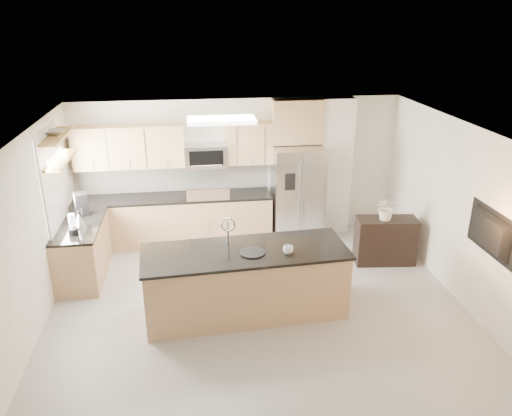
{
  "coord_description": "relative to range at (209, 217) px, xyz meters",
  "views": [
    {
      "loc": [
        -0.87,
        -5.68,
        4.06
      ],
      "look_at": [
        0.07,
        1.3,
        1.26
      ],
      "focal_mm": 35.0,
      "sensor_mm": 36.0,
      "label": 1
    }
  ],
  "objects": [
    {
      "name": "floor",
      "position": [
        0.6,
        -2.92,
        -0.47
      ],
      "size": [
        6.5,
        6.5,
        0.0
      ],
      "primitive_type": "plane",
      "color": "#A2A19A",
      "rests_on": "ground"
    },
    {
      "name": "ceiling",
      "position": [
        0.6,
        -2.92,
        2.13
      ],
      "size": [
        6.0,
        6.5,
        0.02
      ],
      "primitive_type": "cube",
      "color": "white",
      "rests_on": "wall_back"
    },
    {
      "name": "wall_back",
      "position": [
        0.6,
        0.33,
        0.83
      ],
      "size": [
        6.0,
        0.02,
        2.6
      ],
      "primitive_type": "cube",
      "color": "white",
      "rests_on": "floor"
    },
    {
      "name": "wall_left",
      "position": [
        -2.4,
        -2.92,
        0.83
      ],
      "size": [
        0.02,
        6.5,
        2.6
      ],
      "primitive_type": "cube",
      "color": "white",
      "rests_on": "floor"
    },
    {
      "name": "wall_right",
      "position": [
        3.6,
        -2.92,
        0.83
      ],
      "size": [
        0.02,
        6.5,
        2.6
      ],
      "primitive_type": "cube",
      "color": "white",
      "rests_on": "floor"
    },
    {
      "name": "back_counter",
      "position": [
        -0.63,
        0.01,
        -0.0
      ],
      "size": [
        3.55,
        0.66,
        1.44
      ],
      "color": "tan",
      "rests_on": "floor"
    },
    {
      "name": "left_counter",
      "position": [
        -2.07,
        -1.07,
        -0.01
      ],
      "size": [
        0.66,
        1.5,
        0.92
      ],
      "color": "tan",
      "rests_on": "floor"
    },
    {
      "name": "range",
      "position": [
        0.0,
        0.0,
        0.0
      ],
      "size": [
        0.76,
        0.64,
        1.14
      ],
      "color": "black",
      "rests_on": "floor"
    },
    {
      "name": "upper_cabinets",
      "position": [
        -0.7,
        0.16,
        1.35
      ],
      "size": [
        3.5,
        0.33,
        0.75
      ],
      "color": "tan",
      "rests_on": "wall_back"
    },
    {
      "name": "microwave",
      "position": [
        0.0,
        0.12,
        1.16
      ],
      "size": [
        0.76,
        0.4,
        0.4
      ],
      "color": "#B2B2B5",
      "rests_on": "upper_cabinets"
    },
    {
      "name": "refrigerator",
      "position": [
        1.66,
        -0.05,
        0.42
      ],
      "size": [
        0.92,
        0.78,
        1.78
      ],
      "color": "#B2B2B5",
      "rests_on": "floor"
    },
    {
      "name": "partition_column",
      "position": [
        2.42,
        0.18,
        0.83
      ],
      "size": [
        0.6,
        0.3,
        2.6
      ],
      "primitive_type": "cube",
      "color": "white",
      "rests_on": "floor"
    },
    {
      "name": "window",
      "position": [
        -2.38,
        -1.07,
        1.18
      ],
      "size": [
        0.04,
        1.15,
        1.65
      ],
      "color": "white",
      "rests_on": "wall_left"
    },
    {
      "name": "shelf_lower",
      "position": [
        -2.25,
        -0.97,
        1.48
      ],
      "size": [
        0.3,
        1.2,
        0.04
      ],
      "primitive_type": "cube",
      "color": "olive",
      "rests_on": "wall_left"
    },
    {
      "name": "shelf_upper",
      "position": [
        -2.25,
        -0.97,
        1.85
      ],
      "size": [
        0.3,
        1.2,
        0.04
      ],
      "primitive_type": "cube",
      "color": "olive",
      "rests_on": "wall_left"
    },
    {
      "name": "ceiling_fixture",
      "position": [
        0.2,
        -1.32,
        2.09
      ],
      "size": [
        1.0,
        0.5,
        0.06
      ],
      "primitive_type": "cube",
      "color": "white",
      "rests_on": "ceiling"
    },
    {
      "name": "island",
      "position": [
        0.41,
        -2.47,
        0.02
      ],
      "size": [
        2.9,
        1.19,
        1.41
      ],
      "rotation": [
        0.0,
        0.0,
        0.06
      ],
      "color": "tan",
      "rests_on": "floor"
    },
    {
      "name": "credenza",
      "position": [
        2.95,
        -1.27,
        -0.07
      ],
      "size": [
        1.04,
        0.52,
        0.81
      ],
      "primitive_type": "cube",
      "rotation": [
        0.0,
        0.0,
        -0.1
      ],
      "color": "black",
      "rests_on": "floor"
    },
    {
      "name": "cup",
      "position": [
        0.97,
        -2.64,
        0.57
      ],
      "size": [
        0.15,
        0.15,
        0.11
      ],
      "primitive_type": "imported",
      "rotation": [
        0.0,
        0.0,
        0.02
      ],
      "color": "silver",
      "rests_on": "island"
    },
    {
      "name": "platter",
      "position": [
        0.49,
        -2.57,
        0.52
      ],
      "size": [
        0.43,
        0.43,
        0.02
      ],
      "primitive_type": "cylinder",
      "rotation": [
        0.0,
        0.0,
        -0.26
      ],
      "color": "black",
      "rests_on": "island"
    },
    {
      "name": "blender",
      "position": [
        -2.07,
        -1.47,
        0.59
      ],
      "size": [
        0.14,
        0.14,
        0.33
      ],
      "color": "black",
      "rests_on": "left_counter"
    },
    {
      "name": "kettle",
      "position": [
        -2.02,
        -1.22,
        0.57
      ],
      "size": [
        0.22,
        0.22,
        0.28
      ],
      "color": "#B2B2B5",
      "rests_on": "left_counter"
    },
    {
      "name": "coffee_maker",
      "position": [
        -2.09,
        -0.66,
        0.62
      ],
      "size": [
        0.26,
        0.29,
        0.36
      ],
      "color": "black",
      "rests_on": "left_counter"
    },
    {
      "name": "bowl",
      "position": [
        -2.25,
        -0.96,
        1.91
      ],
      "size": [
        0.43,
        0.43,
        0.09
      ],
      "primitive_type": "imported",
      "rotation": [
        0.0,
        0.0,
        -0.22
      ],
      "color": "#B2B2B5",
      "rests_on": "shelf_upper"
    },
    {
      "name": "flower_vase",
      "position": [
        2.91,
        -1.28,
        0.65
      ],
      "size": [
        0.59,
        0.52,
        0.63
      ],
      "primitive_type": "imported",
      "rotation": [
        0.0,
        0.0,
        -0.06
      ],
      "color": "white",
      "rests_on": "credenza"
    },
    {
      "name": "television",
      "position": [
        3.51,
        -3.12,
        0.88
      ],
      "size": [
        0.14,
        1.08,
        0.62
      ],
      "primitive_type": "imported",
      "rotation": [
        0.0,
        0.0,
        1.57
      ],
      "color": "black",
      "rests_on": "wall_right"
    }
  ]
}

